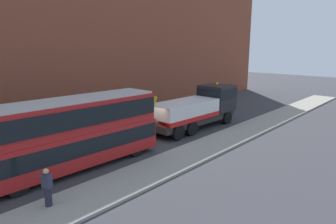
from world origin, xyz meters
name	(u,v)px	position (x,y,z in m)	size (l,w,h in m)	color
ground_plane	(145,142)	(0.00, 0.00, 0.00)	(120.00, 120.00, 0.00)	#38383D
near_kerb	(190,154)	(0.00, -4.20, 0.07)	(60.00, 2.80, 0.15)	gray
building_facade	(79,32)	(0.00, 8.03, 8.07)	(60.00, 1.50, 16.00)	brown
recovery_tow_truck	(198,108)	(5.76, -0.53, 1.76)	(10.18, 2.91, 3.67)	#2D2D2D
double_decker_bus	(69,132)	(-6.28, -0.51, 2.23)	(11.11, 2.88, 4.06)	#AD1E1E
pedestrian_onlooker	(47,188)	(-9.19, -3.63, 0.99)	(0.38, 0.46, 1.71)	#232333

